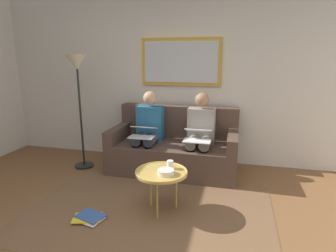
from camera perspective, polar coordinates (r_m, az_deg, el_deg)
wall_rear at (r=4.48m, az=2.79°, el=9.55°), size 6.00×0.12×2.60m
area_rug at (r=3.21m, az=-3.79°, el=-16.68°), size 2.60×1.80×0.01m
couch at (r=4.20m, az=1.36°, el=-4.47°), size 1.80×0.90×0.90m
framed_mirror at (r=4.37m, az=2.59°, el=12.73°), size 1.21×0.05×0.70m
coffee_table at (r=3.02m, az=-1.35°, el=-9.35°), size 0.55×0.55×0.47m
cup at (r=3.07m, az=0.42°, el=-7.75°), size 0.07×0.07×0.09m
bowl at (r=2.94m, az=-0.44°, el=-9.21°), size 0.18×0.18×0.05m
person_left at (r=3.99m, az=6.51°, el=-1.12°), size 0.38×0.58×1.14m
laptop_white at (r=3.76m, az=6.04°, el=-1.82°), size 0.36×0.34×0.15m
person_right at (r=4.15m, az=-3.95°, el=-0.48°), size 0.38×0.58×1.14m
laptop_silver at (r=3.92m, az=-5.04°, el=-1.12°), size 0.34×0.33×0.14m
magazine_stack at (r=3.16m, az=-15.55°, el=-17.29°), size 0.35×0.30×0.04m
standing_lamp at (r=4.26m, az=-17.69°, el=9.67°), size 0.32×0.32×1.66m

